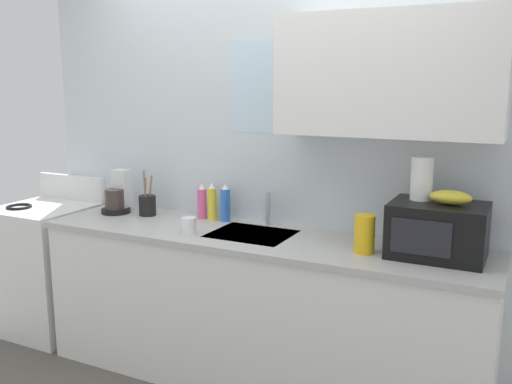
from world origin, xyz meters
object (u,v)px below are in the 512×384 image
(coffee_maker, at_px, (118,197))
(dish_soap_bottle_yellow, at_px, (212,202))
(cereal_canister, at_px, (364,234))
(stove_range, at_px, (48,267))
(dish_soap_bottle_pink, at_px, (202,202))
(mug_white, at_px, (189,226))
(microwave, at_px, (438,230))
(dish_soap_bottle_blue, at_px, (225,204))
(banana_bunch, at_px, (451,197))
(utensil_crock, at_px, (147,205))
(paper_towel_roll, at_px, (422,178))

(coffee_maker, distance_m, dish_soap_bottle_yellow, 0.68)
(cereal_canister, bearing_deg, coffee_maker, 174.73)
(stove_range, bearing_deg, dish_soap_bottle_yellow, 8.84)
(dish_soap_bottle_pink, bearing_deg, cereal_canister, -12.88)
(coffee_maker, xyz_separation_m, mug_white, (0.72, -0.25, -0.06))
(mug_white, bearing_deg, stove_range, 173.70)
(microwave, bearing_deg, cereal_canister, -163.83)
(dish_soap_bottle_pink, relative_size, cereal_canister, 1.15)
(microwave, relative_size, dish_soap_bottle_blue, 1.94)
(stove_range, bearing_deg, dish_soap_bottle_pink, 9.87)
(cereal_canister, bearing_deg, banana_bunch, 14.38)
(cereal_canister, distance_m, utensil_crock, 1.50)
(dish_soap_bottle_pink, bearing_deg, dish_soap_bottle_yellow, -6.64)
(coffee_maker, distance_m, dish_soap_bottle_pink, 0.60)
(microwave, xyz_separation_m, mug_white, (-1.34, -0.19, -0.09))
(stove_range, xyz_separation_m, mug_white, (1.30, -0.14, 0.49))
(dish_soap_bottle_yellow, xyz_separation_m, dish_soap_bottle_pink, (-0.08, 0.01, -0.01))
(coffee_maker, xyz_separation_m, dish_soap_bottle_yellow, (0.67, 0.09, 0.01))
(stove_range, height_order, dish_soap_bottle_pink, dish_soap_bottle_pink)
(mug_white, bearing_deg, dish_soap_bottle_yellow, 98.08)
(dish_soap_bottle_blue, bearing_deg, mug_white, -96.50)
(coffee_maker, relative_size, utensil_crock, 0.94)
(cereal_canister, xyz_separation_m, mug_white, (-1.00, -0.09, -0.05))
(dish_soap_bottle_pink, bearing_deg, paper_towel_roll, -4.50)
(banana_bunch, bearing_deg, coffee_maker, 178.42)
(mug_white, bearing_deg, dish_soap_bottle_pink, 110.25)
(cereal_canister, bearing_deg, dish_soap_bottle_yellow, 166.65)
(banana_bunch, distance_m, dish_soap_bottle_yellow, 1.46)
(microwave, height_order, dish_soap_bottle_pink, microwave)
(microwave, distance_m, dish_soap_bottle_yellow, 1.39)
(cereal_canister, bearing_deg, dish_soap_bottle_blue, 164.74)
(stove_range, height_order, paper_towel_roll, paper_towel_roll)
(utensil_crock, bearing_deg, banana_bunch, -2.13)
(stove_range, xyz_separation_m, dish_soap_bottle_yellow, (1.25, 0.19, 0.55))
(dish_soap_bottle_yellow, xyz_separation_m, cereal_canister, (1.05, -0.25, -0.01))
(microwave, bearing_deg, stove_range, -179.02)
(stove_range, distance_m, coffee_maker, 0.80)
(banana_bunch, bearing_deg, microwave, -178.23)
(dish_soap_bottle_yellow, height_order, dish_soap_bottle_pink, dish_soap_bottle_yellow)
(banana_bunch, bearing_deg, stove_range, -179.01)
(microwave, relative_size, coffee_maker, 1.64)
(coffee_maker, height_order, mug_white, coffee_maker)
(banana_bunch, relative_size, dish_soap_bottle_yellow, 0.84)
(microwave, xyz_separation_m, coffee_maker, (-2.06, 0.06, -0.03))
(microwave, height_order, dish_soap_bottle_yellow, microwave)
(mug_white, distance_m, utensil_crock, 0.56)
(utensil_crock, bearing_deg, dish_soap_bottle_blue, 9.80)
(dish_soap_bottle_yellow, relative_size, utensil_crock, 0.80)
(paper_towel_roll, bearing_deg, mug_white, -169.03)
(stove_range, relative_size, mug_white, 11.37)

